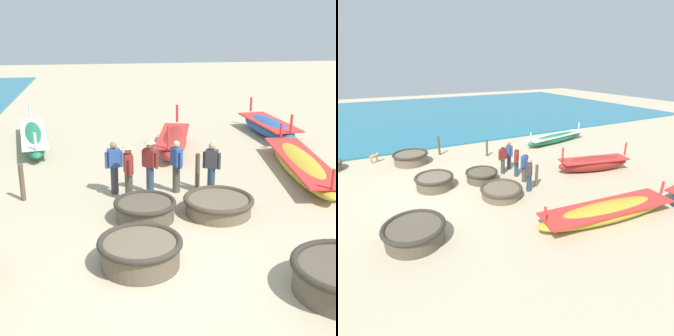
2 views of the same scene
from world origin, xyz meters
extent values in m
plane|color=#BCAD8C|center=(0.00, 0.00, 0.00)|extent=(80.00, 80.00, 0.00)
cylinder|color=brown|center=(-0.40, 0.44, 0.27)|extent=(1.67, 1.67, 0.54)
torus|color=#332D26|center=(-0.40, 0.44, 0.54)|extent=(1.80, 1.80, 0.13)
cylinder|color=brown|center=(1.84, 2.82, 0.20)|extent=(1.73, 1.73, 0.40)
torus|color=#42382B|center=(1.84, 2.82, 0.40)|extent=(1.87, 1.87, 0.14)
cylinder|color=brown|center=(-0.11, 2.70, 0.23)|extent=(1.49, 1.49, 0.46)
torus|color=#332D26|center=(-0.11, 2.70, 0.46)|extent=(1.61, 1.61, 0.12)
ellipsoid|color=#285693|center=(5.86, 10.52, 0.36)|extent=(1.64, 4.31, 0.72)
cube|color=red|center=(5.86, 10.52, 0.59)|extent=(1.64, 3.98, 0.06)
cylinder|color=red|center=(5.65, 12.45, 0.99)|extent=(0.10, 0.10, 0.65)
cylinder|color=red|center=(6.08, 8.60, 0.99)|extent=(0.10, 0.10, 0.65)
ellipsoid|color=maroon|center=(1.46, 8.60, 0.39)|extent=(1.87, 4.20, 0.79)
cube|color=red|center=(1.46, 8.60, 0.65)|extent=(1.84, 3.89, 0.06)
cylinder|color=red|center=(1.89, 10.43, 1.09)|extent=(0.10, 0.10, 0.71)
cylinder|color=red|center=(1.04, 6.77, 1.09)|extent=(0.10, 0.10, 0.71)
ellipsoid|color=#237551|center=(-3.91, 10.22, 0.31)|extent=(1.87, 5.65, 0.63)
cube|color=silver|center=(-3.91, 10.22, 0.51)|extent=(1.83, 5.22, 0.06)
cylinder|color=silver|center=(-4.35, 12.75, 0.86)|extent=(0.10, 0.10, 0.56)
cylinder|color=silver|center=(-3.46, 7.70, 0.86)|extent=(0.10, 0.10, 0.56)
ellipsoid|color=gold|center=(5.27, 5.54, 0.30)|extent=(1.75, 5.93, 0.59)
cube|color=red|center=(5.27, 5.54, 0.49)|extent=(1.74, 5.47, 0.06)
cylinder|color=red|center=(5.54, 8.22, 0.81)|extent=(0.10, 0.10, 0.54)
cylinder|color=red|center=(5.00, 2.87, 0.81)|extent=(0.10, 0.10, 0.54)
cylinder|color=#2D425B|center=(1.94, 4.18, 0.41)|extent=(0.22, 0.22, 0.82)
cube|color=#3D3D42|center=(1.94, 4.18, 1.09)|extent=(0.40, 0.35, 0.54)
sphere|color=tan|center=(1.94, 4.18, 1.47)|extent=(0.20, 0.20, 0.20)
cylinder|color=#3D3D42|center=(1.74, 4.27, 1.04)|extent=(0.09, 0.09, 0.48)
cylinder|color=#3D3D42|center=(2.14, 4.08, 1.04)|extent=(0.09, 0.09, 0.48)
cylinder|color=#2D425B|center=(0.20, 4.51, 0.41)|extent=(0.22, 0.22, 0.82)
cube|color=maroon|center=(0.20, 4.51, 1.09)|extent=(0.40, 0.38, 0.54)
sphere|color=#DBB28E|center=(0.20, 4.51, 1.47)|extent=(0.20, 0.20, 0.20)
cylinder|color=maroon|center=(0.38, 4.38, 1.04)|extent=(0.09, 0.09, 0.48)
cylinder|color=maroon|center=(0.02, 4.64, 1.04)|extent=(0.09, 0.09, 0.48)
cone|color=#D1BC84|center=(0.20, 4.51, 1.60)|extent=(0.36, 0.36, 0.14)
cylinder|color=#4C473D|center=(-0.44, 4.05, 0.41)|extent=(0.22, 0.22, 0.82)
cube|color=maroon|center=(-0.44, 4.05, 1.09)|extent=(0.27, 0.37, 0.54)
sphere|color=#A37556|center=(-0.44, 4.05, 1.47)|extent=(0.20, 0.20, 0.20)
cylinder|color=maroon|center=(-0.41, 3.84, 1.04)|extent=(0.09, 0.09, 0.48)
cylinder|color=maroon|center=(-0.48, 4.27, 1.04)|extent=(0.09, 0.09, 0.48)
cone|color=#D1BC84|center=(-0.44, 4.05, 1.60)|extent=(0.36, 0.36, 0.14)
cylinder|color=#383842|center=(-0.83, 4.63, 0.41)|extent=(0.22, 0.22, 0.82)
cube|color=#33569E|center=(-0.83, 4.63, 1.09)|extent=(0.38, 0.29, 0.54)
sphere|color=#A37556|center=(-0.83, 4.63, 1.47)|extent=(0.20, 0.20, 0.20)
cylinder|color=#33569E|center=(-0.62, 4.68, 1.04)|extent=(0.09, 0.09, 0.48)
cylinder|color=#33569E|center=(-1.04, 4.58, 1.04)|extent=(0.09, 0.09, 0.48)
cylinder|color=#4C473D|center=(0.97, 4.51, 0.41)|extent=(0.22, 0.22, 0.82)
cube|color=#33569E|center=(0.97, 4.51, 1.09)|extent=(0.35, 0.40, 0.54)
sphere|color=#DBB28E|center=(0.97, 4.51, 1.47)|extent=(0.20, 0.20, 0.20)
cylinder|color=#33569E|center=(0.87, 4.71, 1.04)|extent=(0.09, 0.09, 0.48)
cylinder|color=#33569E|center=(1.07, 4.31, 1.04)|extent=(0.09, 0.09, 0.48)
cylinder|color=brown|center=(-3.41, 4.44, 0.54)|extent=(0.14, 0.14, 1.07)
cylinder|color=brown|center=(1.66, 4.78, 0.54)|extent=(0.14, 0.14, 1.08)
camera|label=1|loc=(-0.96, -8.25, 5.10)|focal=50.00mm
camera|label=2|loc=(11.03, -1.74, 5.45)|focal=28.00mm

